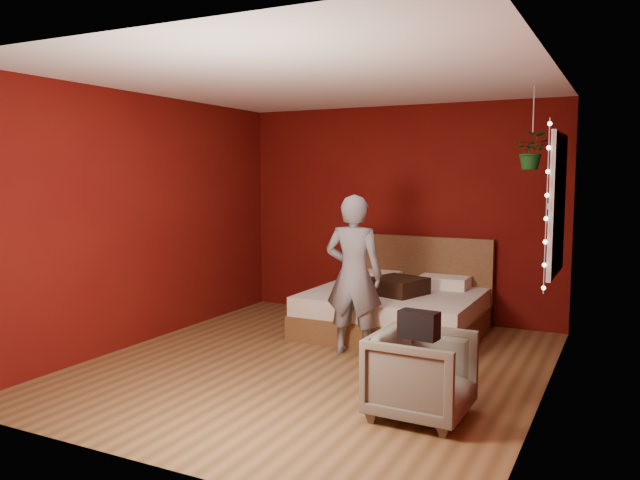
{
  "coord_description": "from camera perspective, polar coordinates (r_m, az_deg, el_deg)",
  "views": [
    {
      "loc": [
        2.58,
        -5.03,
        1.76
      ],
      "look_at": [
        -0.16,
        0.4,
        1.13
      ],
      "focal_mm": 35.0,
      "sensor_mm": 36.0,
      "label": 1
    }
  ],
  "objects": [
    {
      "name": "floor",
      "position": [
        5.92,
        -0.37,
        -11.33
      ],
      "size": [
        4.5,
        4.5,
        0.0
      ],
      "primitive_type": "plane",
      "color": "brown",
      "rests_on": "ground"
    },
    {
      "name": "room_walls",
      "position": [
        5.66,
        -0.39,
        5.13
      ],
      "size": [
        4.04,
        4.54,
        2.62
      ],
      "color": "#550F09",
      "rests_on": "ground"
    },
    {
      "name": "person",
      "position": [
        6.12,
        3.11,
        -3.21
      ],
      "size": [
        0.61,
        0.44,
        1.57
      ],
      "primitive_type": "imported",
      "rotation": [
        0.0,
        0.0,
        3.25
      ],
      "color": "slate",
      "rests_on": "ground"
    },
    {
      "name": "throw_pillow",
      "position": [
        6.86,
        7.14,
        -4.19
      ],
      "size": [
        0.64,
        0.64,
        0.18
      ],
      "primitive_type": "cube",
      "rotation": [
        0.0,
        0.0,
        -0.31
      ],
      "color": "black",
      "rests_on": "bed"
    },
    {
      "name": "fairy_lights",
      "position": [
        5.45,
        20.01,
        2.86
      ],
      "size": [
        0.04,
        0.04,
        1.45
      ],
      "color": "silver",
      "rests_on": "room_walls"
    },
    {
      "name": "hanging_plant",
      "position": [
        6.34,
        18.83,
        7.7
      ],
      "size": [
        0.32,
        0.28,
        0.79
      ],
      "color": "silver",
      "rests_on": "room_walls"
    },
    {
      "name": "window",
      "position": [
        5.97,
        20.85,
        3.07
      ],
      "size": [
        0.05,
        0.97,
        1.27
      ],
      "color": "white",
      "rests_on": "room_walls"
    },
    {
      "name": "handbag",
      "position": [
        4.41,
        9.03,
        -7.66
      ],
      "size": [
        0.29,
        0.17,
        0.19
      ],
      "primitive_type": "cube",
      "rotation": [
        0.0,
        0.0,
        -0.11
      ],
      "color": "black",
      "rests_on": "armchair"
    },
    {
      "name": "armchair",
      "position": [
        4.69,
        9.27,
        -12.08
      ],
      "size": [
        0.71,
        0.69,
        0.63
      ],
      "primitive_type": "imported",
      "rotation": [
        0.0,
        0.0,
        1.55
      ],
      "color": "#6A6654",
      "rests_on": "ground"
    },
    {
      "name": "bed",
      "position": [
        7.09,
        6.95,
        -6.24
      ],
      "size": [
        1.87,
        1.59,
        1.03
      ],
      "color": "brown",
      "rests_on": "ground"
    }
  ]
}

